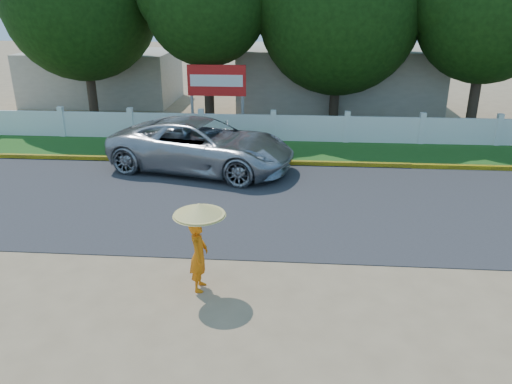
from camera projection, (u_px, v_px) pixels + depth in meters
ground at (249, 285)px, 10.39m from camera, size 120.00×120.00×0.00m
road at (263, 202)px, 14.56m from camera, size 60.00×7.00×0.02m
grass_verge at (271, 151)px, 19.43m from camera, size 60.00×3.50×0.03m
curb at (269, 162)px, 17.83m from camera, size 40.00×0.18×0.16m
fence at (273, 128)px, 20.59m from camera, size 40.00×0.10×1.10m
building_near at (336, 78)px, 26.30m from camera, size 10.00×6.00×3.20m
building_far at (103, 77)px, 28.24m from camera, size 8.00×5.00×2.80m
vehicle at (202, 145)px, 17.05m from camera, size 6.81×4.29×1.75m
monk_with_parasol at (199, 234)px, 9.82m from camera, size 1.04×1.04×1.90m
billboard at (217, 84)px, 21.20m from camera, size 2.50×0.13×2.95m
tree_row at (318, 6)px, 21.63m from camera, size 31.64×7.91×8.84m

